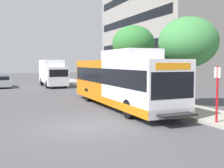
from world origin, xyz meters
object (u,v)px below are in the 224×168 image
(street_tree_near_stop, at_px, (188,42))
(box_truck_background, at_px, (53,72))
(bus_stop_sign_pole, at_px, (217,90))
(parked_car_far_lane, at_px, (2,82))
(transit_bus, at_px, (120,81))
(street_tree_mid_block, at_px, (133,44))

(street_tree_near_stop, distance_m, box_truck_background, 19.91)
(bus_stop_sign_pole, relative_size, parked_car_far_lane, 0.58)
(bus_stop_sign_pole, height_order, street_tree_near_stop, street_tree_near_stop)
(bus_stop_sign_pole, xyz_separation_m, street_tree_near_stop, (1.94, 4.56, 2.52))
(transit_bus, bearing_deg, street_tree_near_stop, -26.63)
(transit_bus, relative_size, bus_stop_sign_pole, 4.71)
(street_tree_near_stop, xyz_separation_m, street_tree_mid_block, (0.28, 8.01, 0.45))
(parked_car_far_lane, height_order, box_truck_background, box_truck_background)
(street_tree_near_stop, bearing_deg, bus_stop_sign_pole, -113.11)
(transit_bus, height_order, box_truck_background, transit_bus)
(bus_stop_sign_pole, bearing_deg, box_truck_background, 97.28)
(parked_car_far_lane, bearing_deg, bus_stop_sign_pole, -70.45)
(transit_bus, distance_m, parked_car_far_lane, 19.38)
(street_tree_mid_block, xyz_separation_m, box_truck_background, (-5.26, 11.12, -2.88))
(transit_bus, bearing_deg, bus_stop_sign_pole, -73.80)
(street_tree_near_stop, bearing_deg, street_tree_mid_block, 87.97)
(transit_bus, distance_m, street_tree_near_stop, 4.94)
(street_tree_near_stop, relative_size, parked_car_far_lane, 1.25)
(street_tree_mid_block, xyz_separation_m, parked_car_far_lane, (-10.96, 12.01, -3.96))
(street_tree_near_stop, height_order, parked_car_far_lane, street_tree_near_stop)
(parked_car_far_lane, relative_size, box_truck_background, 0.64)
(transit_bus, distance_m, street_tree_mid_block, 7.91)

